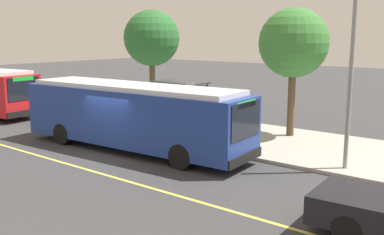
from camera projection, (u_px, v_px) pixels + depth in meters
name	position (u px, v px, depth m)	size (l,w,h in m)	color
ground_plane	(114.00, 154.00, 19.21)	(120.00, 120.00, 0.00)	#38383A
sidewalk_curb	(198.00, 129.00, 23.83)	(44.00, 6.40, 0.15)	#A8A399
lane_stripe_center	(72.00, 165.00, 17.51)	(36.00, 0.14, 0.01)	#E0D64C
transit_bus_main	(133.00, 114.00, 19.58)	(11.49, 3.20, 2.95)	navy
bus_shelter	(180.00, 94.00, 24.03)	(2.90, 1.60, 2.48)	#333338
waiting_bench	(184.00, 118.00, 24.10)	(1.60, 0.48, 0.95)	brown
route_sign_post	(190.00, 103.00, 20.61)	(0.44, 0.08, 2.80)	#333338
street_tree_near_shelter	(152.00, 39.00, 27.67)	(3.50, 3.50, 6.49)	brown
street_tree_upstreet	(294.00, 43.00, 21.28)	(3.36, 3.36, 6.24)	brown
utility_pole	(350.00, 83.00, 16.07)	(0.16, 0.16, 6.40)	gray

